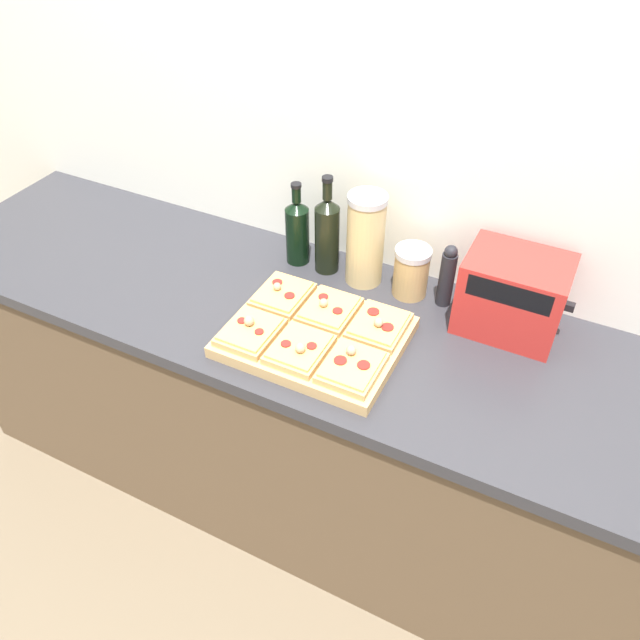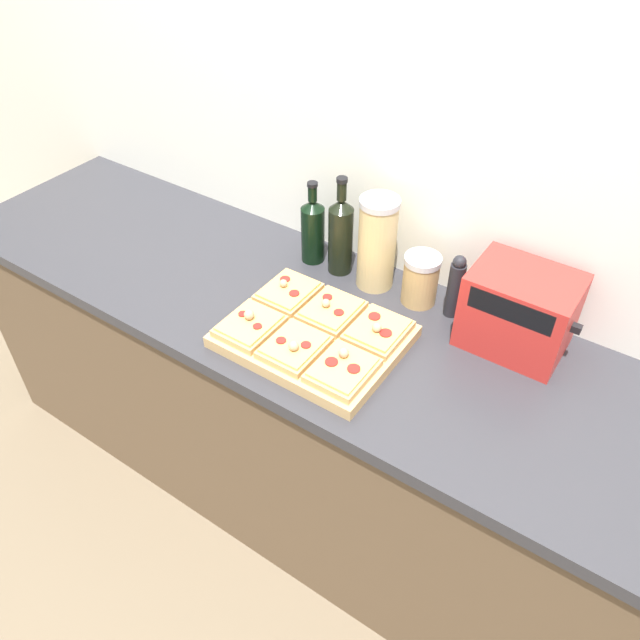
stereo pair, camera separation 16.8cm
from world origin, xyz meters
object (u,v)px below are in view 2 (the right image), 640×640
Objects in this scene: wine_bottle at (341,234)px; grain_jar_tall at (377,243)px; olive_oil_bottle at (313,229)px; toaster_oven at (519,311)px; pepper_mill at (455,286)px; grain_jar_short at (420,279)px; cutting_board at (314,336)px.

wine_bottle is 1.10× the size of grain_jar_tall.
wine_bottle is (0.10, 0.00, 0.02)m from olive_oil_bottle.
toaster_oven is (0.67, -0.02, 0.00)m from olive_oil_bottle.
grain_jar_tall reaches higher than toaster_oven.
wine_bottle is 1.59× the size of pepper_mill.
grain_jar_tall is at bearing 180.00° from grain_jar_short.
wine_bottle is 0.38m from pepper_mill.
pepper_mill is 0.19m from toaster_oven.
pepper_mill is (0.48, 0.00, -0.01)m from olive_oil_bottle.
grain_jar_tall reaches higher than olive_oil_bottle.
cutting_board is 1.61× the size of grain_jar_tall.
grain_jar_short is (0.15, 0.00, -0.07)m from grain_jar_tall.
cutting_board is 0.42m from pepper_mill.
grain_jar_tall reaches higher than pepper_mill.
cutting_board is 3.01× the size of grain_jar_short.
cutting_board is 0.40m from olive_oil_bottle.
grain_jar_tall reaches higher than cutting_board.
wine_bottle is at bearing 110.76° from cutting_board.
grain_jar_tall is at bearing 89.21° from cutting_board.
pepper_mill is at bearing 0.00° from grain_jar_short.
grain_jar_tall is at bearing 180.00° from pepper_mill.
olive_oil_bottle is 0.48m from pepper_mill.
grain_jar_short is (0.27, 0.00, -0.05)m from wine_bottle.
grain_jar_tall is 0.44m from toaster_oven.
grain_jar_tall is 0.16m from grain_jar_short.
cutting_board is 0.54m from toaster_oven.
wine_bottle reaches higher than grain_jar_tall.
olive_oil_bottle is at bearing 178.24° from toaster_oven.
olive_oil_bottle is 0.92× the size of toaster_oven.
grain_jar_short is at bearing 0.00° from olive_oil_bottle.
grain_jar_tall is 0.98× the size of toaster_oven.
toaster_oven is (0.57, -0.02, -0.02)m from wine_bottle.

